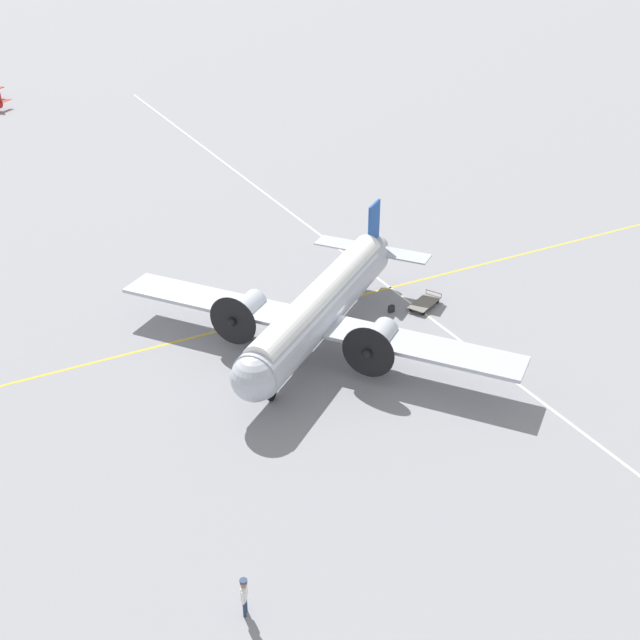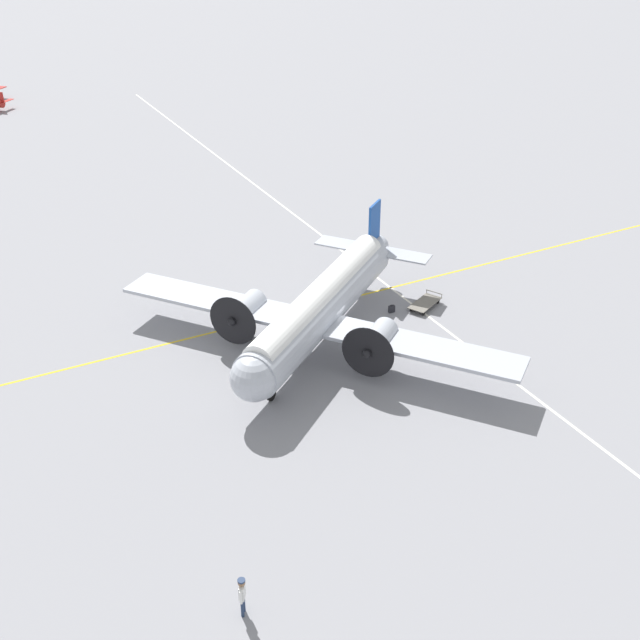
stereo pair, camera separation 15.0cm
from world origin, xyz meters
name	(u,v)px [view 1 (the left image)]	position (x,y,z in m)	size (l,w,h in m)	color
ground_plane	(320,345)	(0.00, 0.00, 0.00)	(300.00, 300.00, 0.00)	gray
apron_line_eastwest	(288,313)	(0.00, 4.05, 0.00)	(120.00, 0.16, 0.01)	gold
apron_line_northsouth	(427,315)	(7.18, 0.00, 0.00)	(0.16, 120.00, 0.01)	silver
airliner_main	(317,309)	(-0.31, -0.24, 2.44)	(17.81, 19.48, 5.53)	#ADB2BC
crew_foreground	(244,593)	(-11.00, -15.08, 1.06)	(0.39, 0.49, 1.69)	navy
suitcase_near_door	(391,309)	(5.52, 1.32, 0.22)	(0.38, 0.19, 0.48)	#232328
baggage_cart	(425,303)	(7.65, 0.93, 0.28)	(2.61, 2.06, 0.56)	#6B665B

